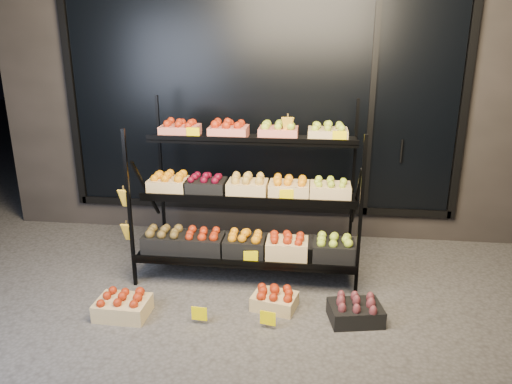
# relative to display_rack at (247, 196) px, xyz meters

# --- Properties ---
(ground) EXTENTS (24.00, 24.00, 0.00)m
(ground) POSITION_rel_display_rack_xyz_m (0.01, -0.60, -0.79)
(ground) COLOR #514F4C
(ground) RESTS_ON ground
(building) EXTENTS (6.00, 2.08, 3.50)m
(building) POSITION_rel_display_rack_xyz_m (0.01, 1.99, 0.96)
(building) COLOR #2D2826
(building) RESTS_ON ground
(display_rack) EXTENTS (2.18, 1.02, 1.66)m
(display_rack) POSITION_rel_display_rack_xyz_m (0.00, 0.00, 0.00)
(display_rack) COLOR black
(display_rack) RESTS_ON ground
(tag_floor_a) EXTENTS (0.13, 0.01, 0.12)m
(tag_floor_a) POSITION_rel_display_rack_xyz_m (-0.26, -1.00, -0.73)
(tag_floor_a) COLOR #ECD200
(tag_floor_a) RESTS_ON ground
(tag_floor_b) EXTENTS (0.13, 0.01, 0.12)m
(tag_floor_b) POSITION_rel_display_rack_xyz_m (0.30, -1.00, -0.73)
(tag_floor_b) COLOR #ECD200
(tag_floor_b) RESTS_ON ground
(floor_crate_left) EXTENTS (0.44, 0.33, 0.21)m
(floor_crate_left) POSITION_rel_display_rack_xyz_m (-0.93, -0.95, -0.69)
(floor_crate_left) COLOR #DDBF7F
(floor_crate_left) RESTS_ON ground
(floor_crate_midright) EXTENTS (0.42, 0.35, 0.19)m
(floor_crate_midright) POSITION_rel_display_rack_xyz_m (0.33, -0.67, -0.70)
(floor_crate_midright) COLOR #DDBF7F
(floor_crate_midright) RESTS_ON ground
(floor_crate_right) EXTENTS (0.48, 0.39, 0.21)m
(floor_crate_right) POSITION_rel_display_rack_xyz_m (1.01, -0.79, -0.69)
(floor_crate_right) COLOR black
(floor_crate_right) RESTS_ON ground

